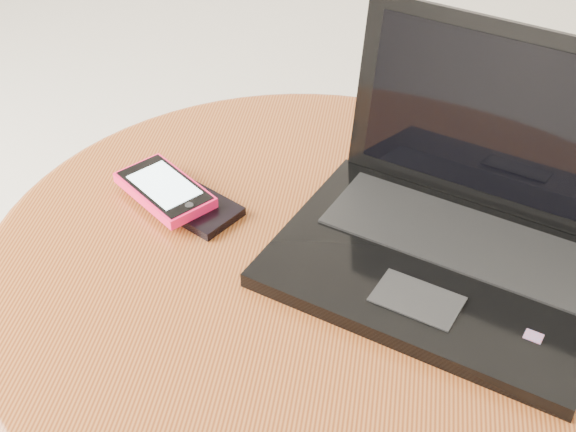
# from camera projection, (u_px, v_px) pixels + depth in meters

# --- Properties ---
(table) EXTENTS (0.70, 0.70, 0.56)m
(table) POSITION_uv_depth(u_px,v_px,m) (303.00, 335.00, 0.93)
(table) COLOR #5C2E19
(table) RESTS_ON ground
(laptop) EXTENTS (0.40, 0.37, 0.22)m
(laptop) POSITION_uv_depth(u_px,v_px,m) (458.00, 225.00, 0.84)
(laptop) COLOR black
(laptop) RESTS_ON table
(phone_black) EXTENTS (0.13, 0.11, 0.01)m
(phone_black) POSITION_uv_depth(u_px,v_px,m) (189.00, 203.00, 0.92)
(phone_black) COLOR black
(phone_black) RESTS_ON table
(phone_pink) EXTENTS (0.13, 0.12, 0.01)m
(phone_pink) POSITION_uv_depth(u_px,v_px,m) (165.00, 190.00, 0.92)
(phone_pink) COLOR #FF154E
(phone_pink) RESTS_ON phone_black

